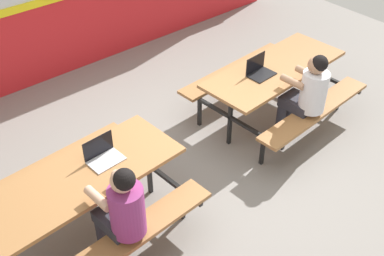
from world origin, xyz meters
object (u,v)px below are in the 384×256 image
object	(u,v)px
picnic_table_left	(82,189)
student_nearer	(122,209)
picnic_table_right	(274,79)
laptop_silver	(103,155)
laptop_dark	(259,71)
student_further	(307,92)

from	to	relation	value
picnic_table_left	student_nearer	xyz separation A→B (m)	(0.08, -0.55, 0.13)
picnic_table_right	laptop_silver	distance (m)	2.49
picnic_table_right	student_nearer	bearing A→B (deg)	-165.58
picnic_table_right	student_nearer	xyz separation A→B (m)	(-2.69, -0.69, 0.13)
picnic_table_left	student_nearer	distance (m)	0.57
picnic_table_left	laptop_dark	distance (m)	2.52
picnic_table_left	student_nearer	bearing A→B (deg)	-81.68
picnic_table_right	student_further	bearing A→B (deg)	-98.70
student_further	laptop_dark	bearing A→B (deg)	106.81
picnic_table_right	student_nearer	distance (m)	2.78
laptop_silver	picnic_table_right	bearing A→B (deg)	1.94
student_further	laptop_dark	xyz separation A→B (m)	(-0.18, 0.58, 0.08)
picnic_table_left	picnic_table_right	size ratio (longest dim) A/B	1.00
student_nearer	student_further	xyz separation A→B (m)	(2.60, 0.13, 0.00)
picnic_table_left	student_further	bearing A→B (deg)	-9.01
picnic_table_left	picnic_table_right	bearing A→B (deg)	2.85
picnic_table_left	laptop_silver	size ratio (longest dim) A/B	5.89
picnic_table_left	laptop_silver	world-z (taller)	laptop_silver
laptop_dark	picnic_table_right	bearing A→B (deg)	-4.89
student_nearer	laptop_dark	xyz separation A→B (m)	(2.42, 0.71, 0.08)
student_further	picnic_table_right	bearing A→B (deg)	81.30
picnic_table_left	picnic_table_right	world-z (taller)	same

